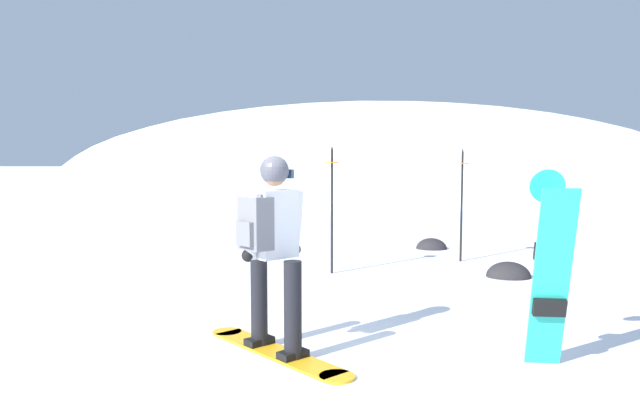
# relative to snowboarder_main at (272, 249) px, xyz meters

# --- Properties ---
(ground_plane) EXTENTS (300.00, 300.00, 0.00)m
(ground_plane) POSITION_rel_snowboarder_main_xyz_m (0.08, -0.23, -0.92)
(ground_plane) COLOR white
(ridge_peak_main) EXTENTS (37.66, 33.89, 10.15)m
(ridge_peak_main) POSITION_rel_snowboarder_main_xyz_m (-0.11, 31.71, -0.92)
(ridge_peak_main) COLOR white
(ridge_peak_main) RESTS_ON ground
(snowboarder_main) EXTENTS (1.44, 1.32, 1.71)m
(snowboarder_main) POSITION_rel_snowboarder_main_xyz_m (0.00, 0.00, 0.00)
(snowboarder_main) COLOR orange
(snowboarder_main) RESTS_ON ground
(spare_snowboard) EXTENTS (0.28, 0.46, 1.61)m
(spare_snowboard) POSITION_rel_snowboarder_main_xyz_m (2.26, -0.12, -0.10)
(spare_snowboard) COLOR #23B7A3
(spare_snowboard) RESTS_ON ground
(piste_marker_near) EXTENTS (0.20, 0.20, 1.89)m
(piste_marker_near) POSITION_rel_snowboarder_main_xyz_m (2.18, 4.97, 0.16)
(piste_marker_near) COLOR black
(piste_marker_near) RESTS_ON ground
(piste_marker_far) EXTENTS (0.20, 0.20, 1.90)m
(piste_marker_far) POSITION_rel_snowboarder_main_xyz_m (0.15, 3.69, 0.17)
(piste_marker_far) COLOR black
(piste_marker_far) RESTS_ON ground
(rock_dark) EXTENTS (0.63, 0.53, 0.44)m
(rock_dark) POSITION_rel_snowboarder_main_xyz_m (2.71, 3.71, -0.92)
(rock_dark) COLOR #282628
(rock_dark) RESTS_ON ground
(rock_mid) EXTENTS (0.58, 0.49, 0.40)m
(rock_mid) POSITION_rel_snowboarder_main_xyz_m (1.80, 6.32, -0.92)
(rock_mid) COLOR #282628
(rock_mid) RESTS_ON ground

